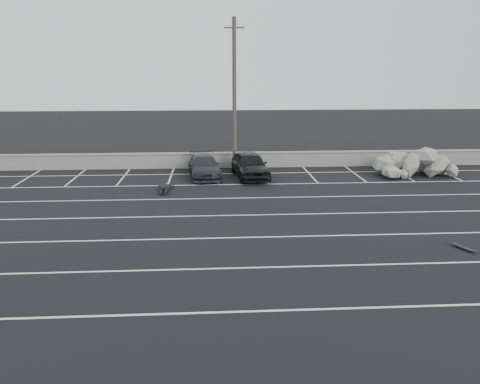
{
  "coord_description": "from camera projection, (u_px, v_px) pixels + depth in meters",
  "views": [
    {
      "loc": [
        -2.34,
        -17.94,
        6.7
      ],
      "look_at": [
        -1.05,
        3.5,
        1.0
      ],
      "focal_mm": 35.0,
      "sensor_mm": 36.0,
      "label": 1
    }
  ],
  "objects": [
    {
      "name": "seawall",
      "position": [
        246.0,
        159.0,
        32.53
      ],
      "size": [
        50.0,
        0.45,
        1.06
      ],
      "color": "gray",
      "rests_on": "ground"
    },
    {
      "name": "utility_pole",
      "position": [
        234.0,
        95.0,
        30.57
      ],
      "size": [
        1.31,
        0.26,
        9.83
      ],
      "color": "#4C4238",
      "rests_on": "ground"
    },
    {
      "name": "car_right",
      "position": [
        204.0,
        167.0,
        29.62
      ],
      "size": [
        2.38,
        4.78,
        1.33
      ],
      "primitive_type": "imported",
      "rotation": [
        0.0,
        0.0,
        0.11
      ],
      "color": "#26252B",
      "rests_on": "ground"
    },
    {
      "name": "person",
      "position": [
        165.0,
        186.0,
        26.53
      ],
      "size": [
        1.04,
        2.47,
        0.49
      ],
      "primitive_type": null,
      "rotation": [
        0.0,
        0.0,
        -0.02
      ],
      "color": "black",
      "rests_on": "ground"
    },
    {
      "name": "skateboard",
      "position": [
        464.0,
        248.0,
        17.82
      ],
      "size": [
        0.52,
        0.82,
        0.1
      ],
      "rotation": [
        0.0,
        0.0,
        0.43
      ],
      "color": "black",
      "rests_on": "ground"
    },
    {
      "name": "ground",
      "position": [
        271.0,
        237.0,
        19.17
      ],
      "size": [
        120.0,
        120.0,
        0.0
      ],
      "primitive_type": "plane",
      "color": "black",
      "rests_on": "ground"
    },
    {
      "name": "car_left",
      "position": [
        250.0,
        165.0,
        29.44
      ],
      "size": [
        2.46,
        4.89,
        1.6
      ],
      "primitive_type": "imported",
      "rotation": [
        0.0,
        0.0,
        0.12
      ],
      "color": "black",
      "rests_on": "ground"
    },
    {
      "name": "stall_lines",
      "position": [
        258.0,
        206.0,
        23.41
      ],
      "size": [
        36.0,
        20.05,
        0.01
      ],
      "color": "silver",
      "rests_on": "ground"
    },
    {
      "name": "trash_bin",
      "position": [
        419.0,
        162.0,
        32.19
      ],
      "size": [
        0.68,
        0.68,
        0.83
      ],
      "rotation": [
        0.0,
        0.0,
        -0.3
      ],
      "color": "#27272A",
      "rests_on": "ground"
    },
    {
      "name": "riprap_pile",
      "position": [
        409.0,
        166.0,
        30.26
      ],
      "size": [
        5.22,
        3.82,
        1.51
      ],
      "color": "#9D9B93",
      "rests_on": "ground"
    }
  ]
}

